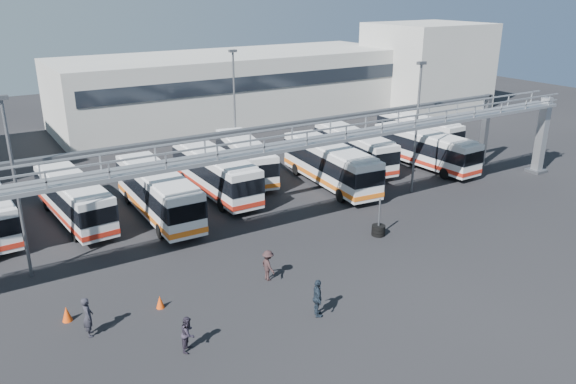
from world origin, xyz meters
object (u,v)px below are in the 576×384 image
bus_8 (425,148)px  pedestrian_c (268,265)px  bus_3 (158,191)px  bus_7 (354,147)px  pedestrian_d (318,298)px  cone_right (67,314)px  bus_9 (418,130)px  light_pole_mid (417,121)px  bus_2 (73,197)px  bus_6 (330,163)px  light_pole_back (234,100)px  cone_left (160,302)px  light_pole_left (15,180)px  pedestrian_b (188,334)px  bus_5 (245,157)px  bus_4 (215,171)px  tire_stack (378,229)px  pedestrian_a (88,317)px

bus_8 → pedestrian_c: 24.93m
bus_3 → bus_7: size_ratio=1.05×
pedestrian_d → cone_right: bearing=81.7°
bus_9 → pedestrian_d: size_ratio=5.07×
light_pole_mid → bus_3: bearing=163.4°
bus_2 → bus_6: size_ratio=0.92×
light_pole_back → pedestrian_d: size_ratio=5.15×
bus_6 → cone_left: bus_6 is taller
light_pole_left → bus_7: bearing=13.7°
light_pole_left → pedestrian_b: light_pole_left is taller
bus_9 → pedestrian_c: size_ratio=5.67×
bus_2 → bus_5: bearing=4.9°
bus_4 → pedestrian_d: 18.89m
bus_8 → tire_stack: (-13.35, -9.39, -1.38)m
bus_5 → cone_right: bus_5 is taller
bus_3 → cone_left: bus_3 is taller
cone_right → bus_7: bearing=24.8°
light_pole_left → pedestrian_d: size_ratio=5.15×
bus_8 → cone_right: bearing=-166.7°
bus_7 → pedestrian_d: size_ratio=5.50×
bus_6 → pedestrian_b: 23.69m
cone_left → bus_9: bearing=25.8°
pedestrian_a → pedestrian_b: 4.95m
light_pole_mid → light_pole_back: bearing=118.1°
light_pole_back → bus_8: light_pole_back is taller
light_pole_left → bus_2: 8.88m
light_pole_back → bus_3: bearing=-139.1°
light_pole_back → light_pole_mid: bearing=-61.9°
bus_7 → bus_3: bearing=-166.4°
bus_6 → bus_7: 5.95m
bus_3 → pedestrian_b: bus_3 is taller
light_pole_left → tire_stack: size_ratio=4.01×
light_pole_left → cone_right: 7.92m
pedestrian_a → bus_9: bearing=-59.6°
light_pole_left → cone_left: size_ratio=14.98×
bus_7 → pedestrian_c: 22.42m
light_pole_mid → bus_9: 15.00m
bus_5 → bus_8: (15.03, -6.06, 0.03)m
bus_7 → bus_8: bearing=-27.5°
light_pole_mid → bus_8: bearing=37.8°
pedestrian_b → light_pole_mid: bearing=-26.7°
light_pole_back → pedestrian_c: light_pole_back is taller
tire_stack → bus_8: bearing=35.1°
bus_3 → bus_6: 14.22m
bus_2 → bus_3: 5.69m
bus_8 → light_pole_mid: bearing=-144.5°
light_pole_left → light_pole_back: (20.00, 14.00, 0.00)m
bus_4 → bus_8: (19.09, -3.39, -0.08)m
pedestrian_b → cone_right: size_ratio=2.17×
bus_5 → bus_9: size_ratio=1.08×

